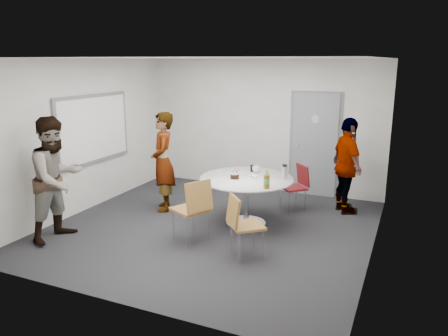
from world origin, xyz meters
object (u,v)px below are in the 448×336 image
at_px(person_left, 57,179).
at_px(person_right, 347,166).
at_px(door, 315,145).
at_px(person_main, 163,162).
at_px(chair_far, 297,183).
at_px(chair_near_right, 241,220).
at_px(chair_near_left, 194,205).
at_px(table, 248,184).
at_px(whiteboard, 94,129).

xyz_separation_m(person_left, person_right, (3.81, 2.95, -0.08)).
xyz_separation_m(door, person_main, (-2.29, -2.01, -0.13)).
distance_m(chair_far, person_right, 0.92).
xyz_separation_m(chair_near_right, person_left, (-2.79, -0.47, 0.40)).
height_order(chair_near_left, person_right, person_right).
relative_size(door, person_left, 1.13).
xyz_separation_m(table, person_right, (1.40, 1.25, 0.17)).
distance_m(whiteboard, chair_near_right, 3.58).
xyz_separation_m(whiteboard, person_main, (1.27, 0.28, -0.56)).
distance_m(door, table, 2.20).
bearing_deg(person_left, person_main, -18.48).
relative_size(whiteboard, chair_near_left, 1.93).
relative_size(person_main, person_left, 0.95).
bearing_deg(door, chair_near_left, -108.86).
bearing_deg(door, table, -106.85).
distance_m(door, person_main, 3.05).
xyz_separation_m(chair_near_right, chair_far, (0.21, 2.25, -0.03)).
relative_size(table, chair_near_left, 1.56).
relative_size(door, chair_near_left, 2.16).
distance_m(whiteboard, person_left, 1.67).
xyz_separation_m(whiteboard, chair_near_right, (3.30, -1.03, -0.91)).
relative_size(table, person_left, 0.81).
distance_m(table, chair_far, 1.18).
xyz_separation_m(person_main, person_left, (-0.76, -1.78, 0.05)).
bearing_deg(chair_near_right, door, 134.98).
bearing_deg(person_main, chair_far, 81.40).
bearing_deg(chair_near_right, person_right, 116.97).
bearing_deg(chair_near_right, chair_near_left, -142.89).
bearing_deg(person_main, chair_near_right, 25.80).
xyz_separation_m(person_main, person_right, (3.05, 1.17, -0.04)).
distance_m(door, person_right, 1.15).
bearing_deg(door, person_left, -128.88).
xyz_separation_m(door, table, (-0.63, -2.08, -0.34)).
relative_size(chair_near_left, person_left, 0.52).
relative_size(chair_near_right, person_left, 0.47).
xyz_separation_m(table, chair_near_left, (-0.44, -1.05, -0.08)).
xyz_separation_m(chair_near_left, person_right, (1.84, 2.30, 0.25)).
bearing_deg(person_right, table, 99.59).
height_order(chair_near_right, person_main, person_main).
bearing_deg(person_left, table, -50.17).
distance_m(chair_near_left, person_right, 2.95).
relative_size(door, person_right, 1.24).
height_order(door, person_left, door).
bearing_deg(chair_near_left, person_right, -12.21).
relative_size(chair_near_right, person_main, 0.50).
bearing_deg(table, door, 73.15).
distance_m(table, person_main, 1.67).
bearing_deg(person_left, chair_near_left, -67.12).
xyz_separation_m(door, chair_near_left, (-1.07, -3.13, -0.42)).
height_order(chair_near_right, person_left, person_left).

